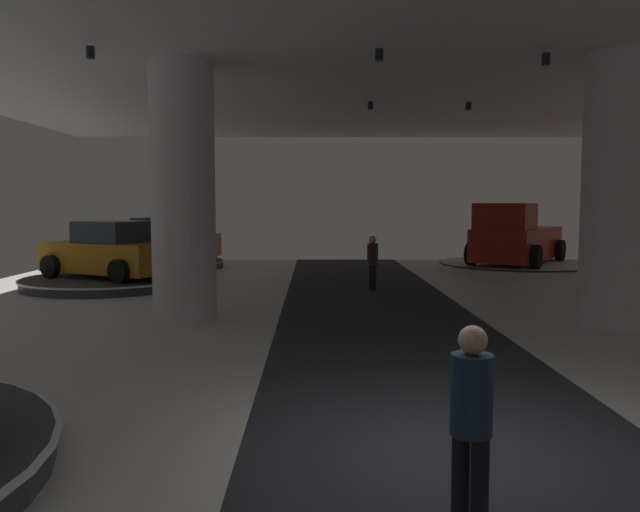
# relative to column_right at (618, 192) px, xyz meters

# --- Properties ---
(ground) EXTENTS (24.00, 44.00, 0.06)m
(ground) POSITION_rel_column_right_xyz_m (-4.72, -6.51, -2.77)
(ground) COLOR silver
(column_right) EXTENTS (1.42, 1.42, 5.50)m
(column_right) POSITION_rel_column_right_xyz_m (0.00, 0.00, 0.00)
(column_right) COLOR silver
(column_right) RESTS_ON ground
(column_left) EXTENTS (1.38, 1.38, 5.50)m
(column_left) POSITION_rel_column_right_xyz_m (-8.98, 0.94, 0.00)
(column_left) COLOR silver
(column_left) RESTS_ON ground
(display_platform_deep_right) EXTENTS (5.94, 5.94, 0.24)m
(display_platform_deep_right) POSITION_rel_column_right_xyz_m (1.73, 11.32, -2.61)
(display_platform_deep_right) COLOR silver
(display_platform_deep_right) RESTS_ON ground
(pickup_truck_deep_right) EXTENTS (4.73, 5.57, 2.30)m
(pickup_truck_deep_right) POSITION_rel_column_right_xyz_m (1.55, 11.05, -1.57)
(pickup_truck_deep_right) COLOR maroon
(pickup_truck_deep_right) RESTS_ON display_platform_deep_right
(display_platform_far_left) EXTENTS (5.20, 5.20, 0.29)m
(display_platform_far_left) POSITION_rel_column_right_xyz_m (-12.39, 6.34, -2.59)
(display_platform_far_left) COLOR #333338
(display_platform_far_left) RESTS_ON ground
(display_car_far_left) EXTENTS (4.54, 3.66, 1.71)m
(display_car_far_left) POSITION_rel_column_right_xyz_m (-12.36, 6.32, -1.70)
(display_car_far_left) COLOR #B77519
(display_car_far_left) RESTS_ON display_platform_far_left
(display_platform_deep_left) EXTENTS (4.67, 4.67, 0.28)m
(display_platform_deep_left) POSITION_rel_column_right_xyz_m (-12.07, 11.96, -2.59)
(display_platform_deep_left) COLOR #333338
(display_platform_deep_left) RESTS_ON ground
(display_car_deep_left) EXTENTS (4.30, 2.36, 1.71)m
(display_car_deep_left) POSITION_rel_column_right_xyz_m (-12.10, 11.96, -1.71)
(display_car_deep_left) COLOR maroon
(display_car_deep_left) RESTS_ON display_platform_deep_left
(visitor_walking_near) EXTENTS (0.32, 0.32, 1.59)m
(visitor_walking_near) POSITION_rel_column_right_xyz_m (-4.96, -7.94, -1.84)
(visitor_walking_near) COLOR black
(visitor_walking_near) RESTS_ON ground
(visitor_walking_far) EXTENTS (0.32, 0.32, 1.59)m
(visitor_walking_far) POSITION_rel_column_right_xyz_m (-4.45, 5.39, -1.84)
(visitor_walking_far) COLOR black
(visitor_walking_far) RESTS_ON ground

